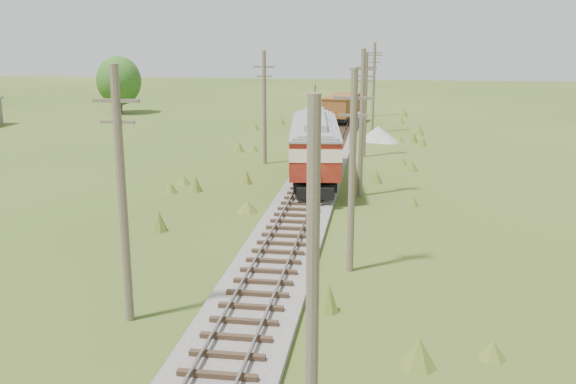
# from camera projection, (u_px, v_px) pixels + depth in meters

# --- Properties ---
(railbed_main) EXTENTS (3.60, 96.00, 0.57)m
(railbed_main) POSITION_uv_depth(u_px,v_px,m) (314.00, 180.00, 43.36)
(railbed_main) COLOR #605B54
(railbed_main) RESTS_ON ground
(streetcar) EXTENTS (4.60, 13.43, 6.08)m
(streetcar) POSITION_uv_depth(u_px,v_px,m) (315.00, 142.00, 42.82)
(streetcar) COLOR black
(streetcar) RESTS_ON ground
(gondola) EXTENTS (3.86, 8.30, 2.65)m
(gondola) POSITION_uv_depth(u_px,v_px,m) (342.00, 107.00, 69.85)
(gondola) COLOR black
(gondola) RESTS_ON ground
(gravel_pile) EXTENTS (3.73, 3.95, 1.36)m
(gravel_pile) POSITION_uv_depth(u_px,v_px,m) (380.00, 134.00, 59.96)
(gravel_pile) COLOR gray
(gravel_pile) RESTS_ON ground
(utility_pole_r_1) EXTENTS (0.30, 0.30, 8.80)m
(utility_pole_r_1) POSITION_uv_depth(u_px,v_px,m) (312.00, 295.00, 14.08)
(utility_pole_r_1) COLOR brown
(utility_pole_r_1) RESTS_ON ground
(utility_pole_r_2) EXTENTS (1.60, 0.30, 8.60)m
(utility_pole_r_2) POSITION_uv_depth(u_px,v_px,m) (352.00, 170.00, 26.51)
(utility_pole_r_2) COLOR brown
(utility_pole_r_2) RESTS_ON ground
(utility_pole_r_3) EXTENTS (1.60, 0.30, 9.00)m
(utility_pole_r_3) POSITION_uv_depth(u_px,v_px,m) (362.00, 122.00, 38.94)
(utility_pole_r_3) COLOR brown
(utility_pole_r_3) RESTS_ON ground
(utility_pole_r_4) EXTENTS (1.60, 0.30, 8.40)m
(utility_pole_r_4) POSITION_uv_depth(u_px,v_px,m) (365.00, 104.00, 51.51)
(utility_pole_r_4) COLOR brown
(utility_pole_r_4) RESTS_ON ground
(utility_pole_r_5) EXTENTS (1.60, 0.30, 8.90)m
(utility_pole_r_5) POSITION_uv_depth(u_px,v_px,m) (374.00, 87.00, 63.86)
(utility_pole_r_5) COLOR brown
(utility_pole_r_5) RESTS_ON ground
(utility_pole_r_6) EXTENTS (1.60, 0.30, 8.70)m
(utility_pole_r_6) POSITION_uv_depth(u_px,v_px,m) (374.00, 79.00, 76.38)
(utility_pole_r_6) COLOR brown
(utility_pole_r_6) RESTS_ON ground
(utility_pole_l_a) EXTENTS (1.60, 0.30, 9.00)m
(utility_pole_l_a) POSITION_uv_depth(u_px,v_px,m) (122.00, 194.00, 21.78)
(utility_pole_l_a) COLOR brown
(utility_pole_l_a) RESTS_ON ground
(utility_pole_l_b) EXTENTS (1.60, 0.30, 8.60)m
(utility_pole_l_b) POSITION_uv_depth(u_px,v_px,m) (264.00, 107.00, 48.73)
(utility_pole_l_b) COLOR brown
(utility_pole_l_b) RESTS_ON ground
(tree_mid_a) EXTENTS (5.46, 5.46, 7.03)m
(tree_mid_a) POSITION_uv_depth(u_px,v_px,m) (119.00, 81.00, 79.05)
(tree_mid_a) COLOR #38281C
(tree_mid_a) RESTS_ON ground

